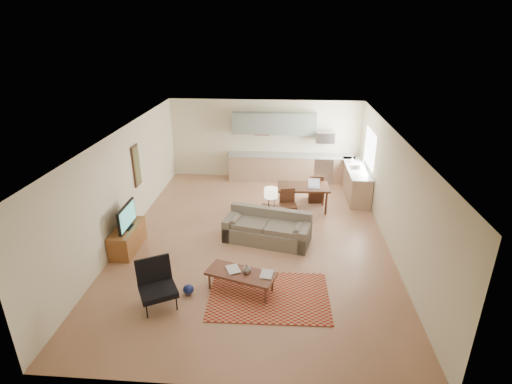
# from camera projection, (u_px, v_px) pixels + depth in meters

# --- Properties ---
(room) EXTENTS (9.00, 9.00, 9.00)m
(room) POSITION_uv_depth(u_px,v_px,m) (255.00, 189.00, 9.55)
(room) COLOR #9E6C4E
(room) RESTS_ON ground
(kitchen_counter_back) EXTENTS (4.26, 0.64, 0.92)m
(kitchen_counter_back) POSITION_uv_depth(u_px,v_px,m) (291.00, 168.00, 13.67)
(kitchen_counter_back) COLOR #A08063
(kitchen_counter_back) RESTS_ON ground
(kitchen_counter_right) EXTENTS (0.64, 2.26, 0.92)m
(kitchen_counter_right) POSITION_uv_depth(u_px,v_px,m) (356.00, 182.00, 12.45)
(kitchen_counter_right) COLOR #A08063
(kitchen_counter_right) RESTS_ON ground
(kitchen_range) EXTENTS (0.62, 0.62, 0.90)m
(kitchen_range) POSITION_uv_depth(u_px,v_px,m) (323.00, 169.00, 13.60)
(kitchen_range) COLOR #A5A8AD
(kitchen_range) RESTS_ON ground
(kitchen_microwave) EXTENTS (0.62, 0.40, 0.35)m
(kitchen_microwave) POSITION_uv_depth(u_px,v_px,m) (325.00, 137.00, 13.19)
(kitchen_microwave) COLOR #A5A8AD
(kitchen_microwave) RESTS_ON room
(upper_cabinets) EXTENTS (2.80, 0.34, 0.70)m
(upper_cabinets) POSITION_uv_depth(u_px,v_px,m) (274.00, 123.00, 13.27)
(upper_cabinets) COLOR gray
(upper_cabinets) RESTS_ON room
(window_right) EXTENTS (0.02, 1.40, 1.05)m
(window_right) POSITION_uv_depth(u_px,v_px,m) (370.00, 148.00, 12.00)
(window_right) COLOR white
(window_right) RESTS_ON room
(wall_art_left) EXTENTS (0.06, 0.42, 1.10)m
(wall_art_left) POSITION_uv_depth(u_px,v_px,m) (137.00, 166.00, 10.52)
(wall_art_left) COLOR olive
(wall_art_left) RESTS_ON room
(triptych) EXTENTS (1.70, 0.04, 0.50)m
(triptych) POSITION_uv_depth(u_px,v_px,m) (262.00, 128.00, 13.51)
(triptych) COLOR beige
(triptych) RESTS_ON room
(rug) EXTENTS (2.40, 1.69, 0.02)m
(rug) POSITION_uv_depth(u_px,v_px,m) (269.00, 296.00, 7.92)
(rug) COLOR maroon
(rug) RESTS_ON floor
(sofa) EXTENTS (2.34, 1.42, 0.76)m
(sofa) POSITION_uv_depth(u_px,v_px,m) (267.00, 227.00, 9.81)
(sofa) COLOR #6A6252
(sofa) RESTS_ON floor
(coffee_table) EXTENTS (1.49, 0.95, 0.42)m
(coffee_table) POSITION_uv_depth(u_px,v_px,m) (241.00, 281.00, 8.04)
(coffee_table) COLOR #552D20
(coffee_table) RESTS_ON floor
(book_a) EXTENTS (0.49, 0.52, 0.03)m
(book_a) POSITION_uv_depth(u_px,v_px,m) (227.00, 271.00, 8.00)
(book_a) COLOR maroon
(book_a) RESTS_ON coffee_table
(book_b) EXTENTS (0.32, 0.39, 0.02)m
(book_b) POSITION_uv_depth(u_px,v_px,m) (261.00, 274.00, 7.91)
(book_b) COLOR navy
(book_b) RESTS_ON coffee_table
(vase) EXTENTS (0.24, 0.24, 0.18)m
(vase) POSITION_uv_depth(u_px,v_px,m) (247.00, 269.00, 7.93)
(vase) COLOR black
(vase) RESTS_ON coffee_table
(armchair) EXTENTS (1.05, 1.05, 0.88)m
(armchair) POSITION_uv_depth(u_px,v_px,m) (157.00, 286.00, 7.51)
(armchair) COLOR black
(armchair) RESTS_ON floor
(tv_credenza) EXTENTS (0.48, 1.25, 0.58)m
(tv_credenza) POSITION_uv_depth(u_px,v_px,m) (128.00, 238.00, 9.50)
(tv_credenza) COLOR brown
(tv_credenza) RESTS_ON floor
(tv) EXTENTS (0.10, 0.96, 0.58)m
(tv) POSITION_uv_depth(u_px,v_px,m) (127.00, 217.00, 9.27)
(tv) COLOR black
(tv) RESTS_ON tv_credenza
(console_table) EXTENTS (0.69, 0.57, 0.69)m
(console_table) POSITION_uv_depth(u_px,v_px,m) (270.00, 220.00, 10.25)
(console_table) COLOR #3C2215
(console_table) RESTS_ON floor
(table_lamp) EXTENTS (0.46, 0.46, 0.55)m
(table_lamp) POSITION_uv_depth(u_px,v_px,m) (271.00, 198.00, 10.01)
(table_lamp) COLOR beige
(table_lamp) RESTS_ON console_table
(dining_table) EXTENTS (1.50, 0.91, 0.74)m
(dining_table) POSITION_uv_depth(u_px,v_px,m) (303.00, 198.00, 11.52)
(dining_table) COLOR #3C2215
(dining_table) RESTS_ON floor
(dining_chair_near) EXTENTS (0.49, 0.50, 0.85)m
(dining_chair_near) POSITION_uv_depth(u_px,v_px,m) (289.00, 205.00, 10.93)
(dining_chair_near) COLOR #3C2215
(dining_chair_near) RESTS_ON floor
(dining_chair_far) EXTENTS (0.42, 0.44, 0.87)m
(dining_chair_far) POSITION_uv_depth(u_px,v_px,m) (316.00, 188.00, 12.07)
(dining_chair_far) COLOR #3C2215
(dining_chair_far) RESTS_ON floor
(laptop) EXTENTS (0.32, 0.25, 0.23)m
(laptop) POSITION_uv_depth(u_px,v_px,m) (314.00, 184.00, 11.22)
(laptop) COLOR #A5A8AD
(laptop) RESTS_ON dining_table
(soap_bottle) EXTENTS (0.10, 0.10, 0.19)m
(soap_bottle) POSITION_uv_depth(u_px,v_px,m) (352.00, 160.00, 12.68)
(soap_bottle) COLOR beige
(soap_bottle) RESTS_ON kitchen_counter_right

